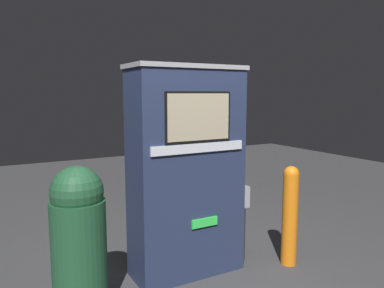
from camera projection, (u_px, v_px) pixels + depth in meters
ground_plane at (198, 281)px, 3.43m from camera, size 14.00×14.00×0.00m
gas_pump at (186, 171)px, 3.49m from camera, size 1.14×0.49×1.96m
safety_bollard at (290, 213)px, 3.71m from camera, size 0.15×0.15×1.00m
trash_bin at (79, 240)px, 2.85m from camera, size 0.42×0.42×1.17m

